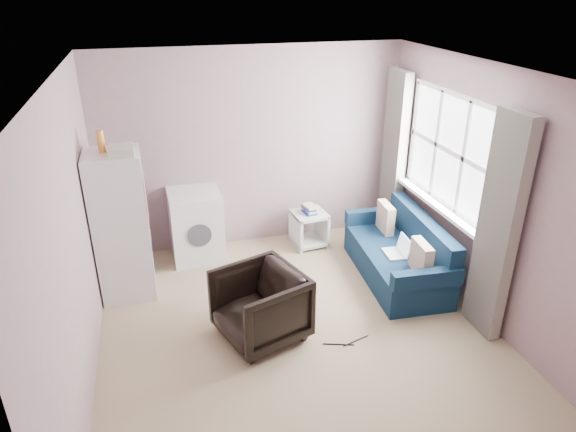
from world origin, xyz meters
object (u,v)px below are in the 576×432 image
at_px(washing_machine, 196,223).
at_px(sofa, 401,256).
at_px(side_table, 309,226).
at_px(armchair, 260,303).
at_px(fridge, 121,225).

height_order(washing_machine, sofa, washing_machine).
height_order(side_table, sofa, sofa).
height_order(armchair, fridge, fridge).
bearing_deg(side_table, armchair, -121.07).
xyz_separation_m(armchair, washing_machine, (-0.42, 1.77, 0.07)).
xyz_separation_m(fridge, washing_machine, (0.82, 0.61, -0.37)).
bearing_deg(armchair, washing_machine, 174.42).
bearing_deg(washing_machine, sofa, -28.27).
xyz_separation_m(washing_machine, sofa, (2.22, -1.11, -0.18)).
distance_m(side_table, sofa, 1.30).
distance_m(washing_machine, side_table, 1.45).
relative_size(armchair, side_table, 1.36).
relative_size(side_table, sofa, 0.33).
height_order(armchair, sofa, armchair).
bearing_deg(side_table, washing_machine, 177.00).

